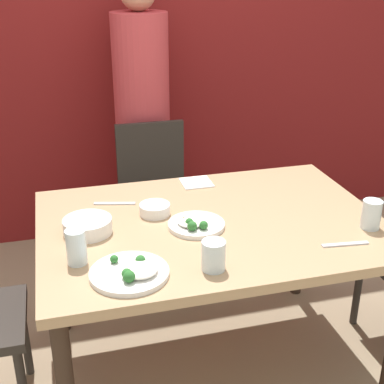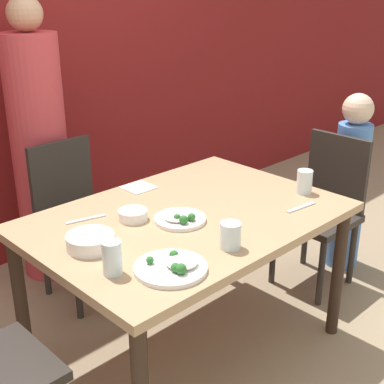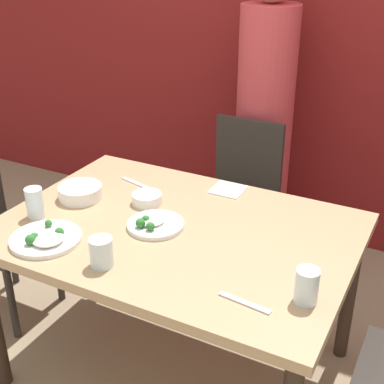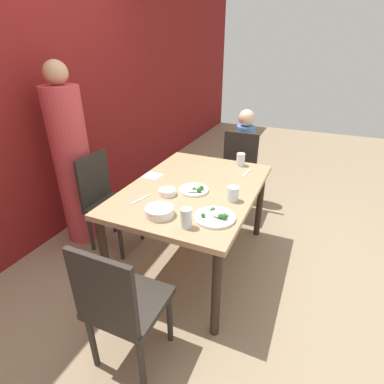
% 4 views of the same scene
% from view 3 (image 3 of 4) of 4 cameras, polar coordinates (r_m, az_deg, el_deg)
% --- Properties ---
extents(ground_plane, '(10.00, 10.00, 0.00)m').
position_cam_3_polar(ground_plane, '(2.55, -1.49, -18.12)').
color(ground_plane, '#998466').
extents(wall_back, '(10.00, 0.06, 2.70)m').
position_cam_3_polar(wall_back, '(3.21, 11.57, 17.98)').
color(wall_back, maroon).
rests_on(wall_back, ground_plane).
extents(dining_table, '(1.38, 0.97, 0.73)m').
position_cam_3_polar(dining_table, '(2.15, -1.70, -5.57)').
color(dining_table, tan).
rests_on(dining_table, ground_plane).
extents(chair_adult_spot, '(0.40, 0.40, 0.88)m').
position_cam_3_polar(chair_adult_spot, '(2.91, 5.03, -0.54)').
color(chair_adult_spot, '#2D2823').
rests_on(chair_adult_spot, ground_plane).
extents(person_adult, '(0.32, 0.32, 1.63)m').
position_cam_3_polar(person_adult, '(3.09, 7.65, 6.60)').
color(person_adult, '#C63D42').
rests_on(person_adult, ground_plane).
extents(bowl_curry, '(0.19, 0.19, 0.06)m').
position_cam_3_polar(bowl_curry, '(2.37, -11.83, 0.03)').
color(bowl_curry, white).
rests_on(bowl_curry, dining_table).
extents(plate_rice_adult, '(0.23, 0.23, 0.06)m').
position_cam_3_polar(plate_rice_adult, '(2.11, -4.12, -3.38)').
color(plate_rice_adult, white).
rests_on(plate_rice_adult, dining_table).
extents(plate_rice_child, '(0.27, 0.27, 0.06)m').
position_cam_3_polar(plate_rice_child, '(2.08, -15.33, -4.80)').
color(plate_rice_child, white).
rests_on(plate_rice_child, dining_table).
extents(bowl_rice_small, '(0.13, 0.13, 0.04)m').
position_cam_3_polar(bowl_rice_small, '(2.28, -4.83, -0.67)').
color(bowl_rice_small, white).
rests_on(bowl_rice_small, dining_table).
extents(glass_water_tall, '(0.08, 0.08, 0.12)m').
position_cam_3_polar(glass_water_tall, '(1.72, 12.14, -9.77)').
color(glass_water_tall, silver).
rests_on(glass_water_tall, dining_table).
extents(glass_water_short, '(0.07, 0.07, 0.13)m').
position_cam_3_polar(glass_water_short, '(2.24, -16.44, -1.12)').
color(glass_water_short, silver).
rests_on(glass_water_short, dining_table).
extents(glass_water_center, '(0.08, 0.08, 0.11)m').
position_cam_3_polar(glass_water_center, '(1.88, -9.65, -6.35)').
color(glass_water_center, silver).
rests_on(glass_water_center, dining_table).
extents(napkin_folded, '(0.14, 0.14, 0.01)m').
position_cam_3_polar(napkin_folded, '(2.40, 3.87, 0.26)').
color(napkin_folded, white).
rests_on(napkin_folded, dining_table).
extents(fork_steel, '(0.18, 0.04, 0.01)m').
position_cam_3_polar(fork_steel, '(1.72, 5.63, -11.67)').
color(fork_steel, silver).
rests_on(fork_steel, dining_table).
extents(spoon_steel, '(0.18, 0.06, 0.01)m').
position_cam_3_polar(spoon_steel, '(2.47, -6.00, 0.95)').
color(spoon_steel, silver).
rests_on(spoon_steel, dining_table).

